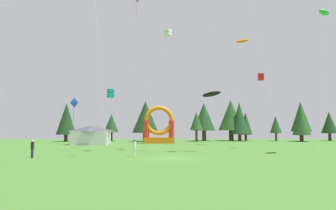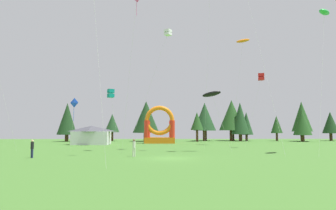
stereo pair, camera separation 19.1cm
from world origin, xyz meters
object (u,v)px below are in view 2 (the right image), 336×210
(person_far_side, at_px, (32,147))
(kite_green_parafoil, at_px, (324,12))
(kite_white_box, at_px, (168,33))
(person_near_camera, at_px, (134,146))
(kite_black_parafoil, at_px, (212,94))
(festival_tent, at_px, (92,135))
(kite_pink_diamond, at_px, (136,0))
(kite_teal_box, at_px, (111,93))
(kite_orange_parafoil, at_px, (243,41))
(inflatable_yellow_castle, at_px, (160,130))
(kite_blue_diamond, at_px, (74,104))
(kite_red_box, at_px, (261,77))

(person_far_side, bearing_deg, kite_green_parafoil, 36.46)
(kite_white_box, xyz_separation_m, person_far_side, (-13.71, -12.05, -15.67))
(kite_green_parafoil, xyz_separation_m, person_near_camera, (-22.90, -3.94, -16.15))
(kite_black_parafoil, height_order, kite_green_parafoil, kite_green_parafoil)
(person_far_side, distance_m, festival_tent, 26.60)
(person_near_camera, bearing_deg, kite_pink_diamond, -109.74)
(kite_green_parafoil, bearing_deg, kite_teal_box, 170.18)
(kite_orange_parafoil, relative_size, person_far_side, 11.07)
(person_far_side, bearing_deg, kite_black_parafoil, 51.17)
(kite_orange_parafoil, bearing_deg, person_far_side, -138.77)
(inflatable_yellow_castle, xyz_separation_m, festival_tent, (-12.73, -4.73, -0.99))
(person_far_side, bearing_deg, inflatable_yellow_castle, 95.84)
(inflatable_yellow_castle, relative_size, festival_tent, 1.15)
(kite_orange_parafoil, bearing_deg, kite_blue_diamond, -147.81)
(kite_blue_diamond, bearing_deg, kite_black_parafoil, 1.90)
(kite_green_parafoil, distance_m, festival_tent, 42.42)
(kite_white_box, relative_size, festival_tent, 2.59)
(person_near_camera, height_order, festival_tent, festival_tent)
(person_near_camera, distance_m, inflatable_yellow_castle, 30.13)
(kite_green_parafoil, height_order, person_near_camera, kite_green_parafoil)
(kite_orange_parafoil, distance_m, inflatable_yellow_castle, 23.81)
(kite_pink_diamond, relative_size, kite_red_box, 1.53)
(kite_blue_diamond, relative_size, kite_white_box, 0.38)
(kite_red_box, bearing_deg, festival_tent, 160.44)
(kite_pink_diamond, distance_m, kite_teal_box, 13.07)
(kite_blue_diamond, relative_size, person_near_camera, 3.64)
(kite_blue_diamond, xyz_separation_m, person_far_side, (-1.65, -7.95, -5.02))
(kite_blue_diamond, xyz_separation_m, kite_teal_box, (4.35, 1.97, 1.56))
(kite_blue_diamond, relative_size, festival_tent, 0.99)
(person_near_camera, xyz_separation_m, inflatable_yellow_castle, (2.37, 29.99, 1.67))
(kite_white_box, bearing_deg, person_far_side, -138.68)
(kite_teal_box, relative_size, kite_green_parafoil, 0.46)
(kite_red_box, distance_m, kite_white_box, 16.42)
(festival_tent, bearing_deg, person_far_side, -89.20)
(kite_blue_diamond, bearing_deg, kite_teal_box, 24.37)
(kite_blue_diamond, xyz_separation_m, kite_white_box, (12.06, 4.10, 10.65))
(person_near_camera, bearing_deg, festival_tent, -82.26)
(kite_orange_parafoil, bearing_deg, kite_white_box, -138.85)
(kite_blue_diamond, distance_m, festival_tent, 19.24)
(kite_white_box, relative_size, inflatable_yellow_castle, 2.26)
(kite_black_parafoil, bearing_deg, person_far_side, -156.21)
(person_far_side, bearing_deg, kite_orange_parafoil, 68.60)
(inflatable_yellow_castle, bearing_deg, kite_pink_diamond, -94.51)
(kite_pink_diamond, xyz_separation_m, kite_red_box, (18.50, 14.45, -6.02))
(kite_red_box, xyz_separation_m, inflatable_yellow_castle, (-16.18, 15.00, -8.35))
(kite_green_parafoil, bearing_deg, kite_black_parafoil, 166.38)
(kite_teal_box, bearing_deg, kite_blue_diamond, -155.63)
(kite_teal_box, xyz_separation_m, kite_black_parafoil, (13.37, -1.38, -0.22))
(person_far_side, bearing_deg, kite_pink_diamond, 37.91)
(kite_teal_box, height_order, kite_black_parafoil, kite_teal_box)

